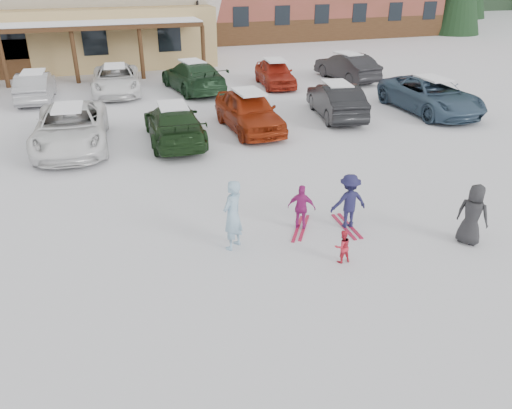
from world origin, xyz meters
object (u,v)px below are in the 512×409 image
object	(u,v)px
bystander_dark	(473,215)
parked_car_10	(116,80)
parked_car_2	(71,128)
parked_car_3	(174,124)
child_navy	(349,201)
parked_car_12	(275,73)
parked_car_13	(347,67)
lamp_post	(197,6)
child_magenta	(302,208)
parked_car_11	(193,76)
parked_car_6	(431,95)
parked_car_4	(249,111)
parked_car_5	(336,100)
toddler_red	(342,246)
parked_car_9	(35,87)
adult_skier	(233,215)

from	to	relation	value
bystander_dark	parked_car_10	world-z (taller)	bystander_dark
parked_car_2	parked_car_3	distance (m)	3.67
child_navy	parked_car_12	size ratio (longest dim) A/B	0.35
child_navy	bystander_dark	bearing A→B (deg)	148.80
parked_car_2	parked_car_13	size ratio (longest dim) A/B	1.20
bystander_dark	parked_car_2	world-z (taller)	bystander_dark
lamp_post	child_magenta	distance (m)	23.96
lamp_post	parked_car_11	xyz separation A→B (m)	(-2.14, -8.04, -2.74)
parked_car_6	bystander_dark	bearing A→B (deg)	-121.43
bystander_dark	parked_car_3	size ratio (longest dim) A/B	0.32
parked_car_10	parked_car_13	size ratio (longest dim) A/B	1.12
parked_car_2	parked_car_11	distance (m)	9.44
child_magenta	parked_car_3	bearing A→B (deg)	-44.74
parked_car_4	parked_car_5	xyz separation A→B (m)	(4.14, 0.59, -0.05)
bystander_dark	child_magenta	bearing A→B (deg)	30.12
parked_car_3	parked_car_2	bearing A→B (deg)	-6.04
child_navy	parked_car_13	world-z (taller)	parked_car_13
parked_car_4	parked_car_10	size ratio (longest dim) A/B	0.91
parked_car_4	child_magenta	bearing A→B (deg)	-100.55
toddler_red	parked_car_6	size ratio (longest dim) A/B	0.14
parked_car_6	parked_car_11	bearing A→B (deg)	141.63
bystander_dark	parked_car_5	distance (m)	10.97
bystander_dark	lamp_post	bearing A→B (deg)	-29.73
parked_car_4	parked_car_13	distance (m)	10.83
parked_car_3	parked_car_13	world-z (taller)	parked_car_13
lamp_post	parked_car_10	xyz separation A→B (m)	(-5.97, -7.28, -2.81)
toddler_red	parked_car_6	distance (m)	13.82
child_magenta	lamp_post	bearing A→B (deg)	-64.49
child_magenta	parked_car_11	world-z (taller)	parked_car_11
parked_car_13	parked_car_10	bearing A→B (deg)	-11.47
parked_car_9	child_navy	bearing A→B (deg)	120.16
lamp_post	parked_car_9	world-z (taller)	lamp_post
child_navy	parked_car_11	size ratio (longest dim) A/B	0.27
child_magenta	parked_car_4	size ratio (longest dim) A/B	0.26
parked_car_4	parked_car_13	world-z (taller)	parked_car_4
adult_skier	parked_car_4	size ratio (longest dim) A/B	0.38
parked_car_9	parked_car_13	xyz separation A→B (m)	(16.49, -0.48, 0.05)
parked_car_3	child_magenta	bearing A→B (deg)	105.67
toddler_red	parked_car_6	bearing A→B (deg)	-132.90
parked_car_4	parked_car_13	size ratio (longest dim) A/B	1.01
parked_car_3	parked_car_9	world-z (taller)	parked_car_3
toddler_red	adult_skier	bearing A→B (deg)	-32.19
toddler_red	parked_car_9	bearing A→B (deg)	-66.78
parked_car_2	parked_car_6	size ratio (longest dim) A/B	0.99
parked_car_10	lamp_post	bearing A→B (deg)	55.07
parked_car_10	parked_car_13	xyz separation A→B (m)	(12.67, -0.86, 0.04)
parked_car_12	parked_car_11	bearing A→B (deg)	-176.57
parked_car_6	parked_car_9	bearing A→B (deg)	155.43
parked_car_4	child_navy	bearing A→B (deg)	-92.57
child_magenta	parked_car_4	bearing A→B (deg)	-66.68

